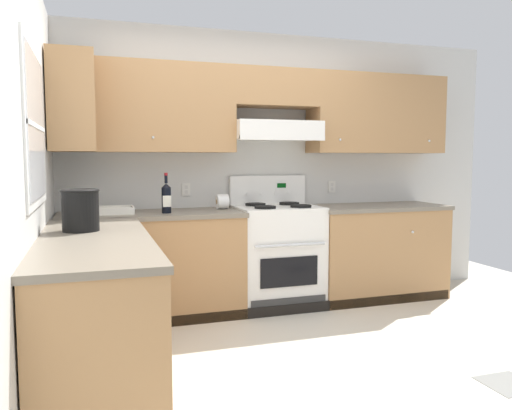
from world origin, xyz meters
TOP-DOWN VIEW (x-y plane):
  - ground_plane at (0.00, 0.00)m, footprint 7.04×7.04m
  - floor_accent_tile at (1.13, -0.74)m, footprint 0.30×0.30m
  - wall_back at (0.41, 1.53)m, footprint 4.68×0.57m
  - wall_left at (-1.59, 0.23)m, footprint 0.47×4.00m
  - counter_back_run at (0.23, 1.24)m, footprint 3.60×0.65m
  - counter_left_run at (-1.24, -0.00)m, footprint 0.63×1.91m
  - stove at (0.37, 1.25)m, footprint 0.76×0.62m
  - wine_bottle at (-0.66, 1.16)m, footprint 0.08×0.08m
  - bowl at (-1.09, 1.25)m, footprint 0.33×0.24m
  - bucket at (-1.32, 0.27)m, footprint 0.24×0.24m
  - paper_towel_roll at (-0.13, 1.35)m, footprint 0.10×0.13m

SIDE VIEW (x-z plane):
  - ground_plane at x=0.00m, z-range 0.00..0.00m
  - floor_accent_tile at x=1.13m, z-range 0.00..0.01m
  - counter_back_run at x=0.23m, z-range 0.00..0.91m
  - counter_left_run at x=-1.24m, z-range 0.00..0.91m
  - stove at x=0.37m, z-range -0.12..1.08m
  - bowl at x=-1.09m, z-range 0.90..0.96m
  - paper_towel_roll at x=-0.13m, z-range 0.91..1.04m
  - wine_bottle at x=-0.66m, z-range 0.87..1.21m
  - bucket at x=-1.32m, z-range 0.92..1.18m
  - wall_left at x=-1.59m, z-range 0.07..2.62m
  - wall_back at x=0.41m, z-range 0.20..2.75m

